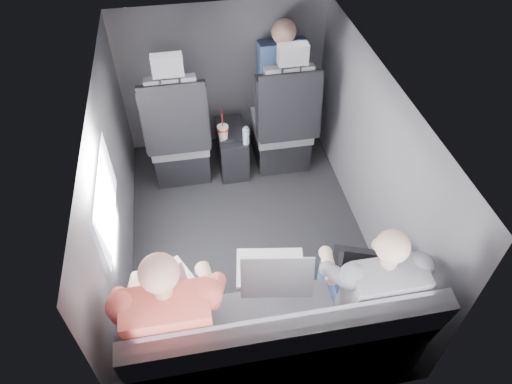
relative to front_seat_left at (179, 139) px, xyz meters
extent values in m
plane|color=black|center=(0.45, -0.84, -0.40)|extent=(2.60, 2.60, 0.00)
plane|color=#B2B2AD|center=(0.45, -0.84, 0.95)|extent=(2.60, 2.60, 0.00)
cube|color=#56565B|center=(-0.45, -0.84, 0.27)|extent=(0.02, 2.60, 1.35)
cube|color=#56565B|center=(1.35, -0.84, 0.27)|extent=(0.02, 2.60, 1.35)
cube|color=#56565B|center=(0.45, 0.46, 0.27)|extent=(1.80, 0.02, 1.35)
cube|color=#56565B|center=(0.45, -2.14, 0.27)|extent=(1.80, 0.02, 1.35)
cube|color=white|center=(-0.43, -1.14, 0.50)|extent=(0.02, 0.75, 0.42)
cube|color=black|center=(0.90, -0.17, 0.40)|extent=(0.35, 0.11, 0.59)
cube|color=black|center=(0.00, 0.08, -0.25)|extent=(0.46, 0.48, 0.30)
cube|color=#59585D|center=(0.00, 0.06, -0.02)|extent=(0.48, 0.46, 0.14)
cube|color=#59585D|center=(0.00, -0.14, 0.35)|extent=(0.38, 0.18, 0.61)
cube|color=black|center=(-0.22, -0.14, 0.32)|extent=(0.08, 0.21, 0.53)
cube|color=black|center=(0.22, -0.14, 0.32)|extent=(0.08, 0.21, 0.53)
cube|color=black|center=(0.00, -0.20, 0.34)|extent=(0.50, 0.11, 0.58)
cube|color=#59585D|center=(0.00, -0.18, 0.79)|extent=(0.22, 0.10, 0.15)
cube|color=black|center=(0.90, 0.08, -0.25)|extent=(0.46, 0.48, 0.30)
cube|color=#59585D|center=(0.90, 0.06, -0.02)|extent=(0.48, 0.46, 0.14)
cube|color=#59585D|center=(0.90, -0.14, 0.35)|extent=(0.38, 0.18, 0.61)
cube|color=black|center=(0.68, -0.14, 0.32)|extent=(0.08, 0.21, 0.53)
cube|color=black|center=(1.12, -0.14, 0.32)|extent=(0.08, 0.21, 0.53)
cube|color=black|center=(0.90, -0.20, 0.34)|extent=(0.50, 0.11, 0.58)
cube|color=#59585D|center=(0.90, -0.18, 0.79)|extent=(0.22, 0.10, 0.15)
cube|color=black|center=(0.45, 0.04, -0.20)|extent=(0.24, 0.48, 0.40)
cylinder|color=black|center=(0.40, -0.08, 0.00)|extent=(0.09, 0.09, 0.01)
cylinder|color=black|center=(0.51, -0.08, 0.00)|extent=(0.09, 0.09, 0.01)
cube|color=#59585D|center=(0.45, -1.86, -0.18)|extent=(1.60, 0.50, 0.45)
cube|color=#59585D|center=(0.45, -2.09, 0.28)|extent=(1.60, 0.17, 0.47)
cylinder|color=red|center=(0.37, -0.06, 0.10)|extent=(0.09, 0.09, 0.02)
cylinder|color=white|center=(0.37, -0.06, 0.13)|extent=(0.09, 0.09, 0.01)
cylinder|color=red|center=(0.37, -0.06, 0.21)|extent=(0.01, 0.01, 0.15)
cylinder|color=#A5C0DF|center=(0.55, -0.15, 0.07)|extent=(0.06, 0.06, 0.14)
cylinder|color=#A5C0DF|center=(0.55, -0.15, 0.15)|extent=(0.03, 0.03, 0.02)
cube|color=silver|center=(-0.15, -1.55, 0.19)|extent=(0.36, 0.33, 0.02)
cube|color=silver|center=(-0.15, -1.57, 0.20)|extent=(0.27, 0.22, 0.00)
cube|color=silver|center=(-0.15, -1.49, 0.20)|extent=(0.10, 0.08, 0.00)
cube|color=silver|center=(-0.15, -1.69, 0.30)|extent=(0.29, 0.19, 0.21)
cube|color=white|center=(-0.15, -1.68, 0.30)|extent=(0.26, 0.16, 0.18)
cube|color=#BABABF|center=(0.47, -1.57, 0.19)|extent=(0.44, 0.34, 0.02)
cube|color=silver|center=(0.47, -1.58, 0.20)|extent=(0.35, 0.20, 0.00)
cube|color=#BABABF|center=(0.47, -1.48, 0.20)|extent=(0.13, 0.08, 0.00)
cube|color=#BABABF|center=(0.47, -1.74, 0.33)|extent=(0.40, 0.14, 0.26)
cube|color=white|center=(0.47, -1.73, 0.33)|extent=(0.36, 0.12, 0.23)
cube|color=black|center=(0.99, -1.62, 0.19)|extent=(0.34, 0.29, 0.02)
cube|color=black|center=(0.99, -1.63, 0.20)|extent=(0.26, 0.19, 0.00)
cube|color=black|center=(0.99, -1.56, 0.20)|extent=(0.10, 0.07, 0.00)
cube|color=black|center=(0.99, -1.74, 0.29)|extent=(0.30, 0.16, 0.19)
cube|color=white|center=(0.99, -1.74, 0.29)|extent=(0.26, 0.13, 0.17)
cube|color=#333438|center=(-0.22, -1.74, 0.11)|extent=(0.15, 0.44, 0.13)
cube|color=#333438|center=(0.00, -1.74, 0.11)|extent=(0.15, 0.44, 0.13)
cube|color=#333438|center=(-0.22, -1.51, -0.18)|extent=(0.13, 0.13, 0.45)
cube|color=#333438|center=(0.00, -1.51, -0.18)|extent=(0.13, 0.13, 0.45)
cube|color=#CC6043|center=(-0.11, -1.94, 0.36)|extent=(0.40, 0.27, 0.55)
sphere|color=#DA9E88|center=(-0.11, -1.91, 0.76)|extent=(0.18, 0.18, 0.18)
cylinder|color=#DA9E88|center=(-0.31, -1.66, 0.27)|extent=(0.11, 0.28, 0.12)
cylinder|color=#DA9E88|center=(0.09, -1.66, 0.27)|extent=(0.11, 0.28, 0.12)
cube|color=navy|center=(0.87, -1.74, 0.11)|extent=(0.14, 0.41, 0.12)
cube|color=navy|center=(1.08, -1.74, 0.11)|extent=(0.14, 0.41, 0.12)
cube|color=navy|center=(0.87, -1.53, -0.18)|extent=(0.12, 0.12, 0.45)
cube|color=navy|center=(1.08, -1.53, -0.18)|extent=(0.12, 0.12, 0.45)
cube|color=slate|center=(0.97, -1.94, 0.34)|extent=(0.37, 0.25, 0.50)
sphere|color=beige|center=(0.97, -1.91, 0.70)|extent=(0.17, 0.17, 0.17)
cylinder|color=beige|center=(0.79, -1.66, 0.25)|extent=(0.10, 0.26, 0.11)
cylinder|color=beige|center=(1.16, -1.66, 0.25)|extent=(0.10, 0.26, 0.11)
cube|color=navy|center=(0.93, 0.24, 0.38)|extent=(0.40, 0.26, 0.59)
sphere|color=#DA9E88|center=(0.93, 0.26, 0.75)|extent=(0.20, 0.20, 0.20)
cube|color=navy|center=(0.93, 0.30, 0.09)|extent=(0.34, 0.40, 0.12)
camera|label=1|loc=(0.10, -3.12, 2.39)|focal=32.00mm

